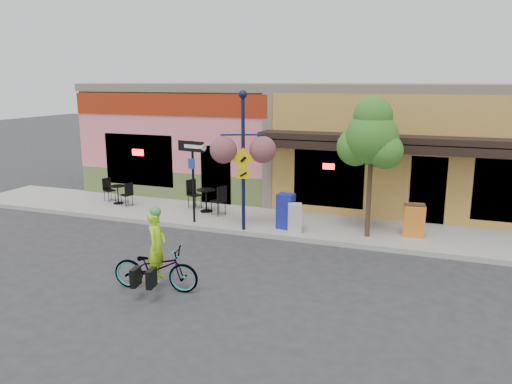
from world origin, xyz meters
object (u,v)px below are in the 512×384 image
Objects in this scene: cyclist_rider at (157,256)px; newspaper_box_blue at (286,211)px; building at (322,138)px; bicycle at (156,268)px; one_way_sign at (193,182)px; newspaper_box_grey at (295,218)px; lamp_post at (243,162)px; street_tree at (370,167)px.

newspaper_box_blue is (1.40, 5.16, -0.11)m from cyclist_rider.
newspaper_box_blue is (0.36, -6.24, -1.56)m from building.
bicycle is 5.09m from one_way_sign.
newspaper_box_blue is 0.50m from newspaper_box_grey.
one_way_sign reaches higher than cyclist_rider.
building is 7.17m from one_way_sign.
building is 16.83× the size of newspaper_box_blue.
cyclist_rider is at bearing -98.66° from bicycle.
bicycle is at bearing -117.21° from lamp_post.
bicycle is at bearing -127.92° from newspaper_box_grey.
newspaper_box_grey is at bearing 13.00° from one_way_sign.
newspaper_box_blue is (1.45, 5.16, 0.17)m from bicycle.
bicycle is 1.24× the size of cyclist_rider.
newspaper_box_blue is at bearing -23.82° from cyclist_rider.
lamp_post reaches higher than cyclist_rider.
one_way_sign is at bearing 9.48° from cyclist_rider.
building reaches higher than one_way_sign.
newspaper_box_grey is (1.54, 0.30, -1.67)m from lamp_post.
cyclist_rider is 0.38× the size of lamp_post.
lamp_post is 1.60× the size of one_way_sign.
lamp_post is 3.71m from street_tree.
street_tree is (3.94, 5.21, 1.68)m from bicycle.
building reaches higher than bicycle.
newspaper_box_blue is 2.91m from street_tree.
lamp_post is at bearing -12.34° from bicycle.
lamp_post reaches higher than bicycle.
street_tree is at bearing -45.41° from cyclist_rider.
cyclist_rider is at bearing -95.22° from building.
building is 6.81m from street_tree.
cyclist_rider is 5.17m from newspaper_box_grey.
cyclist_rider reaches higher than bicycle.
bicycle is 0.47× the size of lamp_post.
one_way_sign is at bearing 8.94° from bicycle.
newspaper_box_grey is at bearing -170.40° from street_tree.
building is 6.80m from newspaper_box_grey.
cyclist_rider is 1.47× the size of newspaper_box_blue.
street_tree is (3.89, 5.21, 1.41)m from cyclist_rider.
newspaper_box_grey is at bearing -29.32° from bicycle.
building reaches higher than street_tree.
newspaper_box_blue reaches higher than newspaper_box_grey.
building is at bearing 59.80° from lamp_post.
building is at bearing 114.70° from street_tree.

